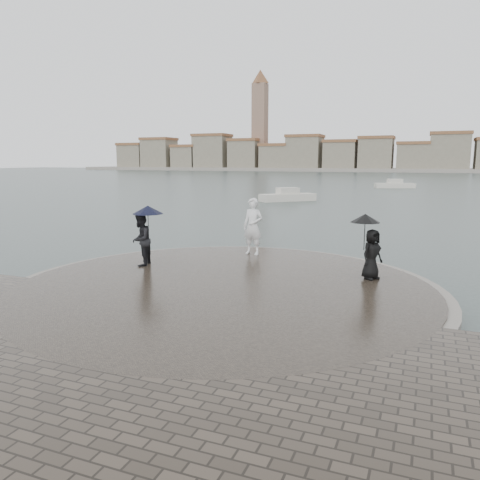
% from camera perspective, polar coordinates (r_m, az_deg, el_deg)
% --- Properties ---
extents(ground, '(400.00, 400.00, 0.00)m').
position_cam_1_polar(ground, '(10.69, -9.83, -11.75)').
color(ground, '#2B3835').
rests_on(ground, ground).
extents(kerb_ring, '(12.50, 12.50, 0.32)m').
position_cam_1_polar(kerb_ring, '(13.58, -2.06, -6.23)').
color(kerb_ring, gray).
rests_on(kerb_ring, ground).
extents(quay_tip, '(11.90, 11.90, 0.36)m').
position_cam_1_polar(quay_tip, '(13.57, -2.06, -6.15)').
color(quay_tip, '#2D261E').
rests_on(quay_tip, ground).
extents(statue, '(0.84, 0.61, 2.14)m').
position_cam_1_polar(statue, '(17.62, 1.59, 1.67)').
color(statue, white).
rests_on(statue, quay_tip).
extents(visitor_left, '(1.21, 1.13, 2.04)m').
position_cam_1_polar(visitor_left, '(16.03, -11.81, 0.87)').
color(visitor_left, black).
rests_on(visitor_left, quay_tip).
extents(visitor_right, '(1.11, 0.99, 1.95)m').
position_cam_1_polar(visitor_right, '(14.48, 15.56, -0.47)').
color(visitor_right, black).
rests_on(visitor_right, quay_tip).
extents(far_skyline, '(260.00, 20.00, 37.00)m').
position_cam_1_polar(far_skyline, '(169.55, 18.21, 9.79)').
color(far_skyline, gray).
rests_on(far_skyline, ground).
extents(boats, '(13.52, 30.71, 1.50)m').
position_cam_1_polar(boats, '(57.66, 13.42, 5.94)').
color(boats, beige).
rests_on(boats, ground).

